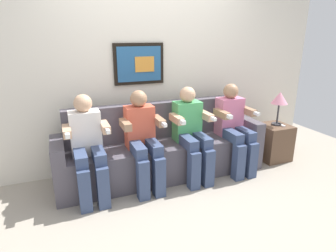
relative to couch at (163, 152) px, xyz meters
The scene contains 10 objects.
ground_plane 0.45m from the couch, 90.00° to the right, with size 6.43×6.43×0.00m, color #9E9384.
back_wall_assembly 1.08m from the couch, 90.49° to the left, with size 4.95×0.10×2.60m.
couch is the anchor object (origin of this frame).
person_leftmost 0.96m from the couch, 169.37° to the right, with size 0.46×0.56×1.11m.
person_left_center 0.45m from the couch, 150.63° to the right, with size 0.46×0.56×1.11m.
person_right_center 0.45m from the couch, 29.40° to the right, with size 0.46×0.56×1.11m.
person_rightmost 0.96m from the couch, 10.64° to the right, with size 0.46×0.56×1.11m.
side_table_right 1.63m from the couch, ahead, with size 0.40×0.40×0.50m.
table_lamp 1.74m from the couch, ahead, with size 0.22×0.22×0.46m.
spare_remote_on_table 1.70m from the couch, ahead, with size 0.04×0.13×0.02m, color white.
Camera 1 is at (-1.14, -2.74, 1.70)m, focal length 30.63 mm.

